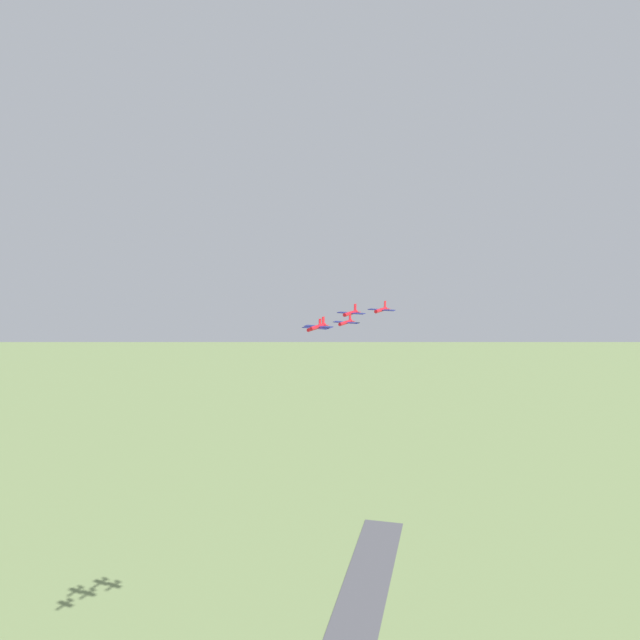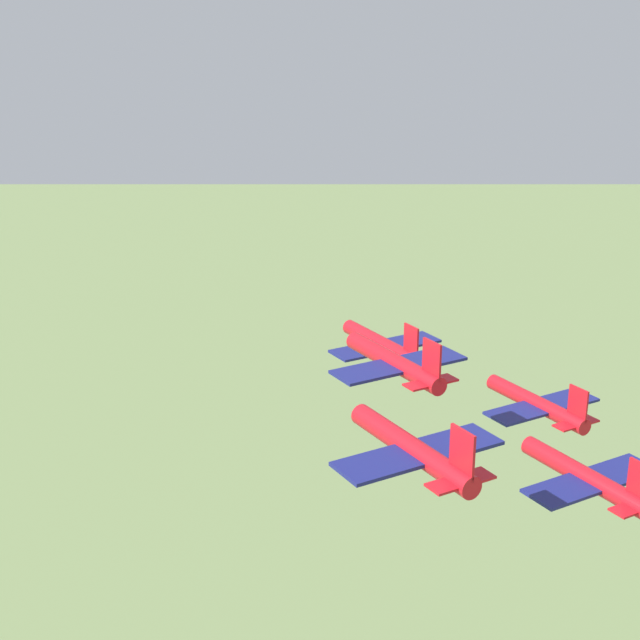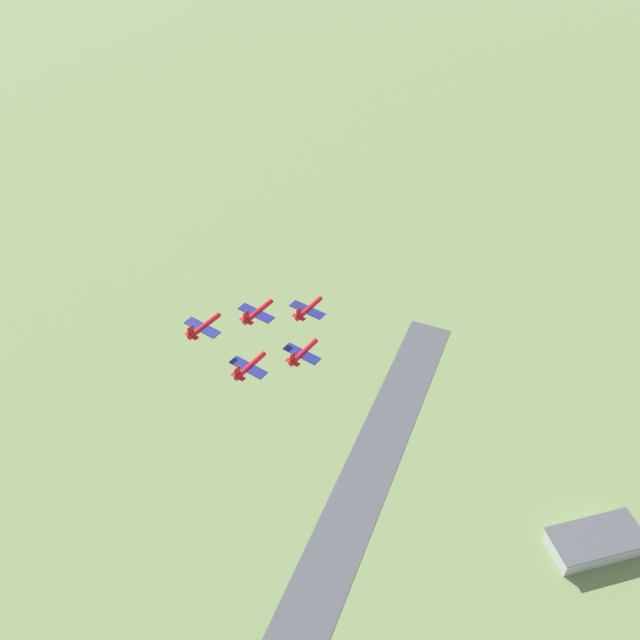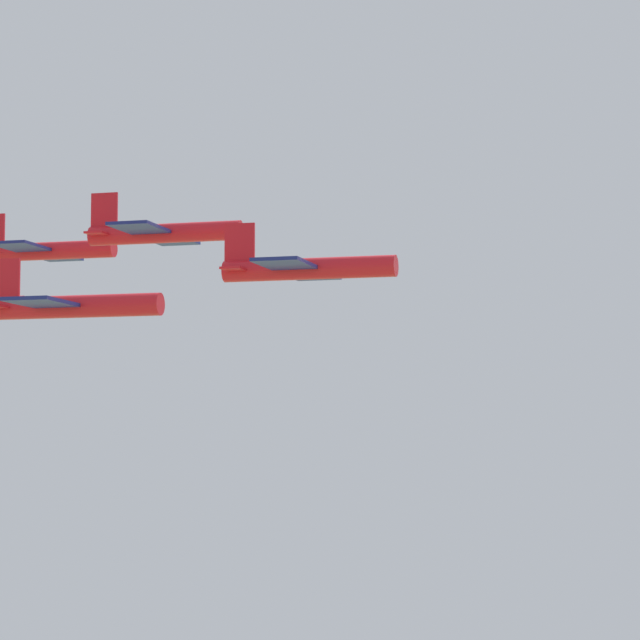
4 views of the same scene
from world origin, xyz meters
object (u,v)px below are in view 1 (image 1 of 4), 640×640
(jet_2, at_px, (315,328))
(jet_0, at_px, (318,326))
(jet_1, at_px, (351,313))
(jet_4, at_px, (346,322))
(jet_3, at_px, (381,310))

(jet_2, bearing_deg, jet_0, 120.47)
(jet_1, distance_m, jet_4, 13.33)
(jet_2, bearing_deg, jet_1, 180.00)
(jet_1, bearing_deg, jet_2, -0.00)
(jet_0, distance_m, jet_4, 21.50)
(jet_3, height_order, jet_4, jet_3)
(jet_1, xyz_separation_m, jet_2, (-8.16, 9.61, -5.62))
(jet_1, relative_size, jet_3, 1.00)
(jet_1, relative_size, jet_4, 1.00)
(jet_2, distance_m, jet_4, 12.46)
(jet_0, relative_size, jet_1, 1.00)
(jet_1, height_order, jet_3, jet_3)
(jet_2, bearing_deg, jet_4, -120.47)
(jet_4, bearing_deg, jet_3, 180.00)
(jet_2, distance_m, jet_3, 22.50)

